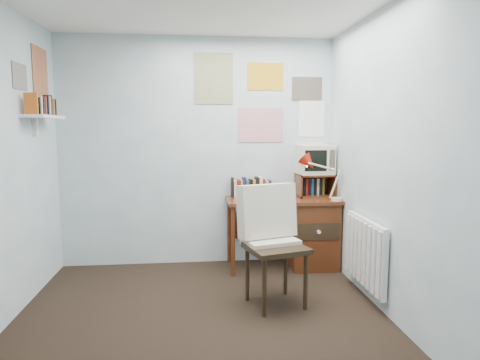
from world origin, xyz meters
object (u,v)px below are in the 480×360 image
object	(u,v)px
desk	(306,230)
wall_shelf	(44,117)
desk_chair	(276,248)
radiator	(365,252)
tv_riser	(315,185)
crt_tv	(314,158)
desk_lamp	(337,180)

from	to	relation	value
desk	wall_shelf	world-z (taller)	wall_shelf
desk_chair	radiator	distance (m)	0.83
tv_riser	wall_shelf	bearing A→B (deg)	-169.68
desk	crt_tv	xyz separation A→B (m)	(0.11, 0.13, 0.78)
desk_chair	desk_lamp	world-z (taller)	desk_lamp
crt_tv	desk_chair	bearing A→B (deg)	-123.29
desk	desk_chair	size ratio (longest dim) A/B	1.19
crt_tv	wall_shelf	xyz separation A→B (m)	(-2.68, -0.51, 0.43)
desk	desk_chair	bearing A→B (deg)	-118.19
desk_chair	wall_shelf	xyz separation A→B (m)	(-2.04, 0.62, 1.12)
desk	tv_riser	world-z (taller)	tv_riser
tv_riser	radiator	xyz separation A→B (m)	(0.17, -1.04, -0.47)
desk	tv_riser	bearing A→B (deg)	42.96
desk	desk_chair	distance (m)	1.13
desk_chair	desk_lamp	xyz separation A→B (m)	(0.80, 0.80, 0.47)
desk_lamp	radiator	distance (m)	0.92
tv_riser	crt_tv	distance (m)	0.30
desk_lamp	wall_shelf	bearing A→B (deg)	163.78
tv_riser	radiator	bearing A→B (deg)	-80.72
wall_shelf	radiator	bearing A→B (deg)	-10.89
desk_lamp	radiator	xyz separation A→B (m)	(0.02, -0.73, -0.56)
radiator	tv_riser	bearing A→B (deg)	99.28
desk	desk_lamp	bearing A→B (deg)	-35.98
radiator	wall_shelf	bearing A→B (deg)	169.11
wall_shelf	desk_lamp	bearing A→B (deg)	3.72
desk	radiator	bearing A→B (deg)	-72.76
desk_chair	tv_riser	xyz separation A→B (m)	(0.65, 1.11, 0.38)
desk_lamp	desk	bearing A→B (deg)	124.08
desk	wall_shelf	bearing A→B (deg)	-171.60
desk_chair	wall_shelf	bearing A→B (deg)	147.91
wall_shelf	tv_riser	bearing A→B (deg)	10.32
desk_chair	crt_tv	distance (m)	1.47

